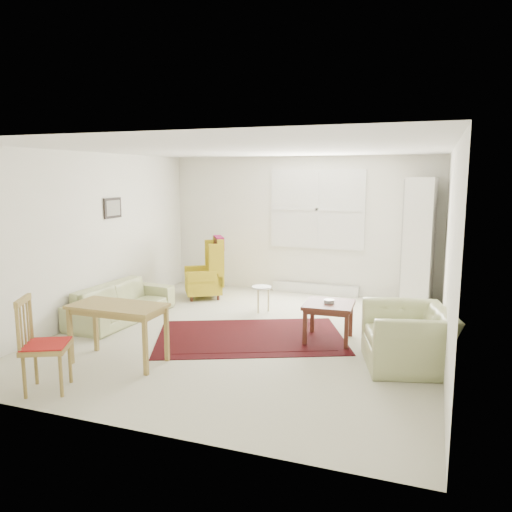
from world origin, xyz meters
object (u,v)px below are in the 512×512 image
(armchair, at_px, (408,332))
(coffee_table, at_px, (329,322))
(cabinet, at_px, (419,244))
(desk, at_px, (119,334))
(wingback_chair, at_px, (203,267))
(stool, at_px, (262,299))
(desk_chair, at_px, (46,344))
(sofa, at_px, (122,296))

(armchair, height_order, coffee_table, armchair)
(cabinet, xyz_separation_m, desk, (-3.17, -3.70, -0.72))
(wingback_chair, bearing_deg, desk, -24.62)
(wingback_chair, height_order, coffee_table, wingback_chair)
(armchair, distance_m, stool, 2.84)
(stool, bearing_deg, armchair, -34.75)
(desk, relative_size, desk_chair, 1.12)
(stool, xyz_separation_m, desk, (-0.84, -2.63, 0.14))
(coffee_table, bearing_deg, armchair, -29.15)
(coffee_table, xyz_separation_m, desk, (-2.14, -1.59, 0.09))
(desk, bearing_deg, cabinet, 49.47)
(armchair, distance_m, desk_chair, 3.89)
(coffee_table, xyz_separation_m, desk_chair, (-2.36, -2.49, 0.23))
(coffee_table, distance_m, cabinet, 2.48)
(sofa, relative_size, coffee_table, 2.91)
(cabinet, relative_size, desk, 1.95)
(sofa, height_order, cabinet, cabinet)
(wingback_chair, bearing_deg, desk_chair, -29.46)
(stool, relative_size, cabinet, 0.20)
(wingback_chair, distance_m, stool, 1.42)
(cabinet, height_order, desk, cabinet)
(cabinet, bearing_deg, desk_chair, -122.47)
(sofa, relative_size, desk, 1.68)
(armchair, height_order, desk_chair, desk_chair)
(armchair, xyz_separation_m, desk, (-3.17, -1.02, -0.06))
(wingback_chair, relative_size, stool, 2.64)
(desk, bearing_deg, coffee_table, 36.69)
(desk_chair, bearing_deg, armchair, -86.37)
(sofa, xyz_separation_m, stool, (1.84, 1.14, -0.16))
(desk_chair, bearing_deg, desk, -39.64)
(armchair, relative_size, wingback_chair, 0.95)
(sofa, bearing_deg, cabinet, -58.82)
(wingback_chair, bearing_deg, cabinet, 66.29)
(coffee_table, relative_size, desk, 0.58)
(stool, distance_m, cabinet, 2.70)
(armchair, bearing_deg, desk, -87.46)
(sofa, bearing_deg, wingback_chair, -15.53)
(stool, height_order, cabinet, cabinet)
(sofa, bearing_deg, stool, -54.98)
(coffee_table, height_order, cabinet, cabinet)
(coffee_table, height_order, desk, desk)
(sofa, distance_m, wingback_chair, 1.75)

